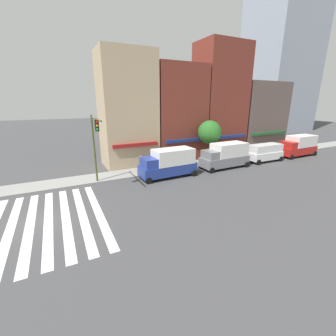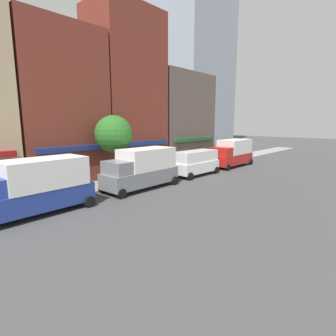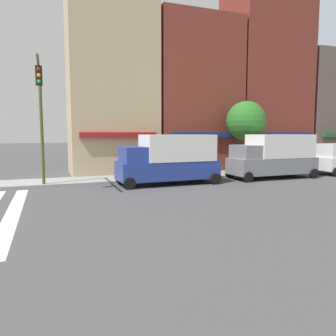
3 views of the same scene
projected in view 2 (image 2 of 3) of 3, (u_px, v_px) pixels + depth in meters
storefront_row at (102, 105)px, 24.44m from camera, size 29.88×5.30×15.76m
box_truck_blue at (35, 186)px, 14.23m from camera, size 6.26×2.42×3.04m
box_truck_grey at (142, 168)px, 19.85m from camera, size 6.24×2.42×3.04m
van_white at (196, 162)px, 24.88m from camera, size 5.03×2.22×2.34m
box_truck_red at (232, 153)px, 29.89m from camera, size 6.21×2.42×3.04m
street_tree at (114, 134)px, 20.96m from camera, size 3.00×3.00×5.42m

